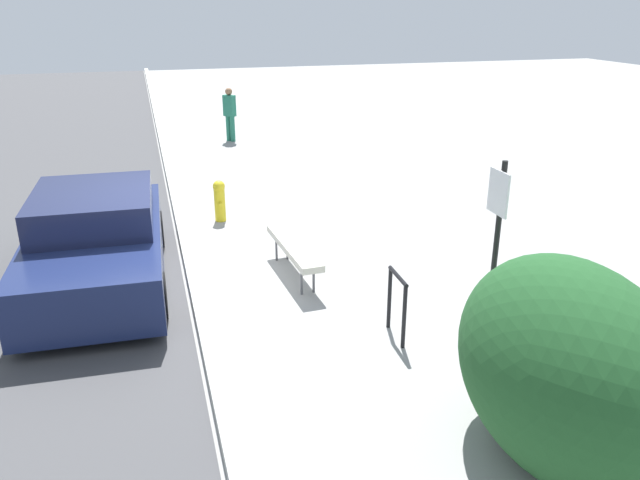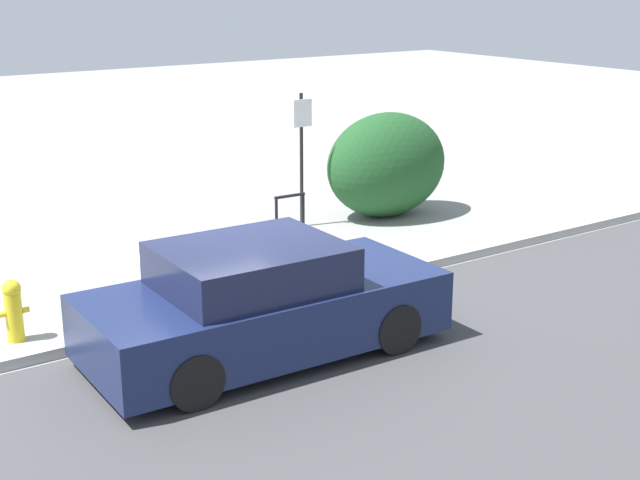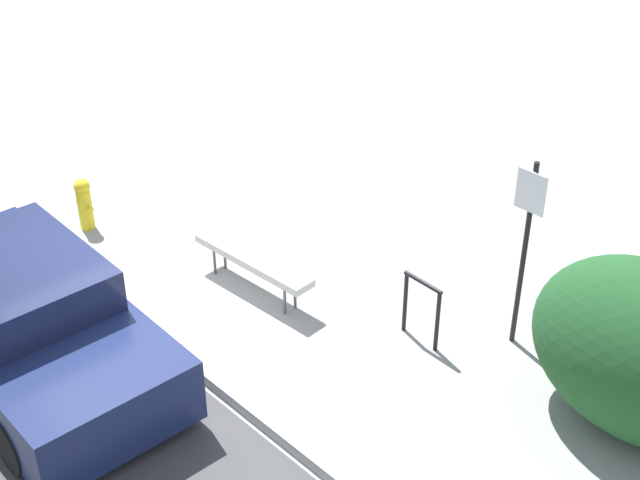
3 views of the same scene
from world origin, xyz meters
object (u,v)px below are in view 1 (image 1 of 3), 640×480
sign_post (495,246)px  pedestrian (230,113)px  fire_hydrant (220,199)px  bench (294,248)px  parked_car_near (97,242)px  bike_rack (397,299)px

sign_post → pedestrian: size_ratio=1.53×
sign_post → fire_hydrant: 6.10m
bench → parked_car_near: 2.78m
parked_car_near → sign_post: bearing=53.1°
bike_rack → fire_hydrant: bearing=-163.1°
fire_hydrant → parked_car_near: size_ratio=0.18×
parked_car_near → bench: bearing=80.3°
pedestrian → parked_car_near: pedestrian is taller
bench → pedestrian: size_ratio=1.22×
parked_car_near → pedestrian: bearing=162.4°
sign_post → pedestrian: (-12.52, -1.03, -0.58)m
fire_hydrant → pedestrian: bearing=170.2°
pedestrian → fire_hydrant: bearing=130.7°
fire_hydrant → pedestrian: 7.04m
sign_post → parked_car_near: size_ratio=0.56×
bench → sign_post: bearing=24.5°
fire_hydrant → bike_rack: bearing=16.9°
sign_post → parked_car_near: 5.47m
pedestrian → bike_rack: bearing=141.9°
fire_hydrant → sign_post: bearing=21.8°
bike_rack → pedestrian: bearing=-178.7°
bench → parked_car_near: (-0.55, -2.72, 0.17)m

